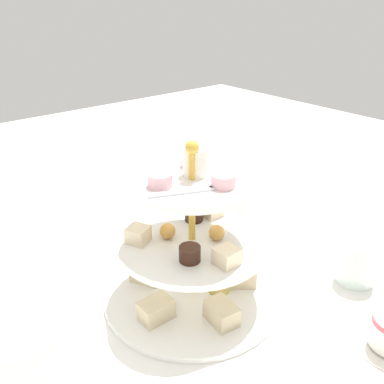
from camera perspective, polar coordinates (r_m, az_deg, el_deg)
ground_plane at (r=0.71m, az=0.00°, el=-13.69°), size 2.40×2.40×0.00m
tiered_serving_stand at (r=0.66m, az=0.04°, el=-8.21°), size 0.28×0.28×0.26m
water_glass_tall_right at (r=0.55m, az=-21.14°, el=-22.06°), size 0.07×0.07×0.11m
water_glass_short_left at (r=0.77m, az=21.17°, el=-8.71°), size 0.06×0.06×0.07m
butter_knife_left at (r=0.89m, az=-18.46°, el=-5.96°), size 0.16×0.09×0.00m
water_glass_mid_back at (r=0.88m, az=6.62°, el=-1.85°), size 0.06×0.06×0.09m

